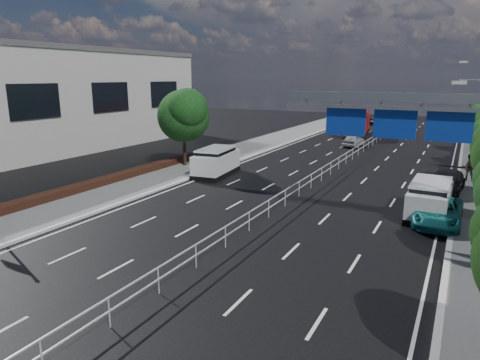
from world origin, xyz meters
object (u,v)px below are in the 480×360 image
at_px(red_bus, 358,123).
at_px(pedestrian_b, 469,167).
at_px(parked_car_teal, 439,212).
at_px(white_minivan, 216,162).
at_px(near_car_dark, 373,119).
at_px(silver_minivan, 430,199).
at_px(parked_car_dark, 446,182).
at_px(near_car_silver, 354,140).
at_px(overhead_gantry, 411,119).

bearing_deg(red_bus, pedestrian_b, -67.31).
bearing_deg(parked_car_teal, white_minivan, 165.20).
height_order(near_car_dark, parked_car_teal, near_car_dark).
relative_size(white_minivan, silver_minivan, 1.07).
bearing_deg(red_bus, near_car_dark, 85.85).
bearing_deg(parked_car_dark, pedestrian_b, 77.90).
bearing_deg(near_car_silver, silver_minivan, 115.80).
bearing_deg(red_bus, parked_car_dark, -73.63).
bearing_deg(red_bus, near_car_silver, -87.08).
bearing_deg(pedestrian_b, parked_car_dark, 71.35).
height_order(overhead_gantry, near_car_dark, overhead_gantry).
bearing_deg(near_car_silver, parked_car_teal, 115.91).
relative_size(parked_car_dark, pedestrian_b, 2.61).
bearing_deg(red_bus, silver_minivan, -78.42).
relative_size(overhead_gantry, parked_car_teal, 2.10).
bearing_deg(near_car_dark, silver_minivan, 102.05).
bearing_deg(parked_car_teal, near_car_silver, 113.51).
height_order(parked_car_dark, pedestrian_b, pedestrian_b).
height_order(near_car_silver, near_car_dark, near_car_dark).
distance_m(overhead_gantry, near_car_dark, 52.60).
height_order(overhead_gantry, pedestrian_b, overhead_gantry).
height_order(overhead_gantry, red_bus, overhead_gantry).
bearing_deg(silver_minivan, overhead_gantry, -106.48).
xyz_separation_m(white_minivan, silver_minivan, (15.72, -3.31, -0.08)).
bearing_deg(parked_car_dark, white_minivan, -165.89).
height_order(red_bus, parked_car_teal, red_bus).
bearing_deg(near_car_silver, red_bus, -76.33).
bearing_deg(pedestrian_b, silver_minivan, 78.26).
relative_size(overhead_gantry, pedestrian_b, 5.24).
distance_m(red_bus, silver_minivan, 34.40).
xyz_separation_m(white_minivan, parked_car_dark, (16.27, 2.50, -0.32)).
relative_size(overhead_gantry, red_bus, 0.95).
xyz_separation_m(silver_minivan, parked_car_teal, (0.55, -1.19, -0.30)).
bearing_deg(red_bus, white_minivan, -106.20).
xyz_separation_m(white_minivan, near_car_silver, (6.18, 19.43, -0.37)).
height_order(near_car_dark, silver_minivan, silver_minivan).
height_order(overhead_gantry, silver_minivan, overhead_gantry).
relative_size(parked_car_teal, pedestrian_b, 2.50).
bearing_deg(overhead_gantry, near_car_dark, 102.47).
relative_size(near_car_silver, silver_minivan, 0.84).
height_order(white_minivan, parked_car_dark, white_minivan).
bearing_deg(white_minivan, red_bus, 74.88).
relative_size(silver_minivan, pedestrian_b, 2.48).
height_order(near_car_dark, parked_car_dark, near_car_dark).
height_order(overhead_gantry, parked_car_dark, overhead_gantry).
xyz_separation_m(white_minivan, near_car_dark, (3.39, 44.70, -0.29)).
xyz_separation_m(red_bus, parked_car_dark, (11.91, -26.65, -0.90)).
height_order(near_car_silver, parked_car_teal, near_car_silver).
distance_m(overhead_gantry, near_car_silver, 27.68).
bearing_deg(pedestrian_b, parked_car_teal, 82.14).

